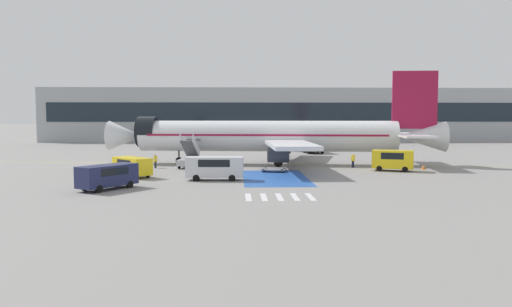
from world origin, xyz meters
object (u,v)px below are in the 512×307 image
service_van_0 (132,165)px  service_van_3 (108,175)px  fuel_tanker (310,142)px  traffic_cone_1 (424,167)px  service_van_2 (215,166)px  boarding_stairs_forward (190,159)px  service_van_1 (393,159)px  airliner (272,136)px  terminal_building (287,115)px  ground_crew_0 (353,160)px  ground_crew_1 (155,160)px  baggage_cart (274,170)px  traffic_cone_0 (102,171)px

service_van_0 → service_van_3: (-0.32, -8.51, 0.05)m
fuel_tanker → traffic_cone_1: size_ratio=17.37×
service_van_2 → traffic_cone_1: bearing=-66.9°
boarding_stairs_forward → fuel_tanker: size_ratio=0.54×
service_van_1 → traffic_cone_1: 4.58m
airliner → service_van_0: airliner is taller
boarding_stairs_forward → terminal_building: (18.05, 62.39, 5.37)m
service_van_3 → ground_crew_0: size_ratio=3.20×
service_van_2 → fuel_tanker: bearing=-19.3°
fuel_tanker → service_van_0: 40.47m
airliner → terminal_building: 59.67m
service_van_1 → terminal_building: bearing=-154.4°
service_van_1 → traffic_cone_1: size_ratio=8.51×
service_van_2 → terminal_building: 76.14m
fuel_tanker → ground_crew_1: bearing=-139.9°
fuel_tanker → ground_crew_0: 25.01m
baggage_cart → traffic_cone_1: 17.79m
ground_crew_0 → terminal_building: bearing=-39.5°
ground_crew_0 → fuel_tanker: bearing=-37.4°
ground_crew_1 → terminal_building: bearing=-163.0°
traffic_cone_0 → baggage_cart: bearing=3.6°
traffic_cone_1 → terminal_building: bearing=98.1°
airliner → baggage_cart: size_ratio=14.78×
service_van_0 → ground_crew_0: (24.62, 8.29, -0.24)m
baggage_cart → terminal_building: terminal_building is taller
service_van_3 → ground_crew_1: size_ratio=3.30×
fuel_tanker → airliner: bearing=-119.0°
service_van_2 → baggage_cart: service_van_2 is taller
service_van_1 → ground_crew_1: (-27.32, 4.18, -0.45)m
service_van_0 → terminal_building: size_ratio=0.04×
baggage_cart → fuel_tanker: bearing=0.4°
fuel_tanker → service_van_1: bearing=-87.6°
airliner → traffic_cone_1: size_ratio=74.38×
service_van_3 → service_van_1: bearing=-119.5°
boarding_stairs_forward → baggage_cart: (9.75, -5.43, -0.75)m
airliner → service_van_3: size_ratio=8.01×
fuel_tanker → ground_crew_1: fuel_tanker is taller
airliner → terminal_building: size_ratio=0.37×
service_van_1 → service_van_2: 21.07m
airliner → traffic_cone_1: airliner is taller
service_van_0 → ground_crew_1: (0.95, 8.70, -0.27)m
service_van_2 → traffic_cone_1: size_ratio=9.65×
airliner → traffic_cone_0: (-18.90, -9.90, -3.35)m
ground_crew_1 → traffic_cone_1: size_ratio=2.81×
service_van_2 → ground_crew_0: size_ratio=3.32×
service_van_1 → ground_crew_0: bearing=-114.8°
service_van_2 → boarding_stairs_forward: bearing=18.8°
service_van_1 → service_van_0: bearing=-59.7°
traffic_cone_0 → service_van_2: bearing=-24.5°
service_van_3 → terminal_building: (23.38, 80.29, 5.12)m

